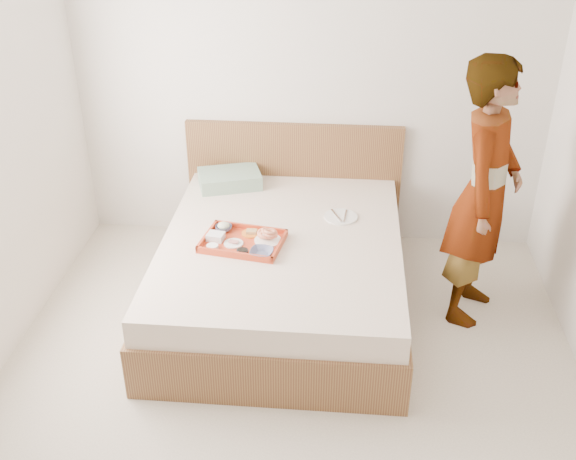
% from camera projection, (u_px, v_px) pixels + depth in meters
% --- Properties ---
extents(ground, '(3.50, 4.00, 0.01)m').
position_uv_depth(ground, '(285.00, 409.00, 3.85)').
color(ground, beige).
rests_on(ground, ground).
extents(wall_back, '(3.50, 0.01, 2.60)m').
position_uv_depth(wall_back, '(310.00, 77.00, 4.93)').
color(wall_back, silver).
rests_on(wall_back, ground).
extents(bed, '(1.65, 2.00, 0.53)m').
position_uv_depth(bed, '(282.00, 272.00, 4.59)').
color(bed, brown).
rests_on(bed, ground).
extents(headboard, '(1.65, 0.06, 0.95)m').
position_uv_depth(headboard, '(294.00, 181.00, 5.33)').
color(headboard, brown).
rests_on(headboard, ground).
extents(pillow, '(0.52, 0.43, 0.11)m').
position_uv_depth(pillow, '(230.00, 179.00, 5.12)').
color(pillow, gray).
rests_on(pillow, bed).
extents(tray, '(0.56, 0.45, 0.05)m').
position_uv_depth(tray, '(243.00, 241.00, 4.38)').
color(tray, '#BA4019').
rests_on(tray, bed).
extents(prawn_plate, '(0.20, 0.20, 0.01)m').
position_uv_depth(prawn_plate, '(268.00, 240.00, 4.40)').
color(prawn_plate, white).
rests_on(prawn_plate, tray).
extents(navy_bowl_big, '(0.17, 0.17, 0.04)m').
position_uv_depth(navy_bowl_big, '(262.00, 252.00, 4.25)').
color(navy_bowl_big, '#171A41').
rests_on(navy_bowl_big, tray).
extents(sauce_dish, '(0.09, 0.09, 0.03)m').
position_uv_depth(sauce_dish, '(242.00, 252.00, 4.26)').
color(sauce_dish, black).
rests_on(sauce_dish, tray).
extents(meat_plate, '(0.14, 0.14, 0.01)m').
position_uv_depth(meat_plate, '(234.00, 243.00, 4.36)').
color(meat_plate, white).
rests_on(meat_plate, tray).
extents(bread_plate, '(0.14, 0.14, 0.01)m').
position_uv_depth(bread_plate, '(251.00, 233.00, 4.48)').
color(bread_plate, orange).
rests_on(bread_plate, tray).
extents(salad_bowl, '(0.13, 0.13, 0.03)m').
position_uv_depth(salad_bowl, '(224.00, 228.00, 4.51)').
color(salad_bowl, '#171A41').
rests_on(salad_bowl, tray).
extents(plastic_tub, '(0.12, 0.10, 0.05)m').
position_uv_depth(plastic_tub, '(216.00, 237.00, 4.40)').
color(plastic_tub, silver).
rests_on(plastic_tub, tray).
extents(cheese_round, '(0.09, 0.09, 0.03)m').
position_uv_depth(cheese_round, '(212.00, 247.00, 4.31)').
color(cheese_round, white).
rests_on(cheese_round, tray).
extents(dinner_plate, '(0.25, 0.25, 0.01)m').
position_uv_depth(dinner_plate, '(341.00, 217.00, 4.70)').
color(dinner_plate, white).
rests_on(dinner_plate, bed).
extents(person, '(0.62, 0.75, 1.75)m').
position_uv_depth(person, '(484.00, 194.00, 4.25)').
color(person, beige).
rests_on(person, ground).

